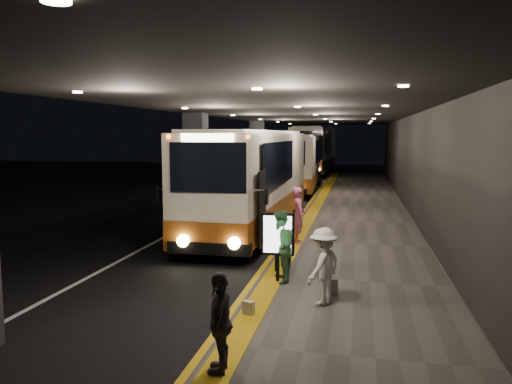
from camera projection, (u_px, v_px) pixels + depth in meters
The scene contains 19 objects.
ground at pixel (202, 248), 15.76m from camera, with size 90.00×90.00×0.00m, color black.
lane_line_white at pixel (198, 220), 20.99m from camera, with size 0.12×50.00×0.01m, color silver.
kerb_stripe_yellow at pixel (296, 223), 20.16m from camera, with size 0.18×50.00×0.01m, color gold.
sidewalk at pixel (356, 223), 19.66m from camera, with size 4.50×50.00×0.15m, color #514C44.
tactile_strip at pixel (308, 220), 20.04m from camera, with size 0.50×50.00×0.01m, color gold.
terminal_wall at pixel (418, 150), 18.87m from camera, with size 0.10×50.00×6.00m, color black.
support_columns at pixel (196, 169), 19.70m from camera, with size 0.80×24.80×4.40m.
canopy at pixel (300, 108), 19.59m from camera, with size 9.00×50.00×0.40m, color black.
coach_main at pixel (253, 183), 18.77m from camera, with size 2.62×11.64×3.61m.
coach_second at pixel (299, 164), 32.09m from camera, with size 2.75×11.06×3.45m.
coach_third at pixel (315, 152), 45.50m from camera, with size 3.14×13.13×4.10m.
passenger_boarding at pixel (298, 215), 15.71m from camera, with size 0.65×0.43×1.79m, color #CE6085.
passenger_waiting_green at pixel (280, 247), 11.53m from camera, with size 0.82×0.51×1.69m, color #396740.
passenger_waiting_white at pixel (323, 266), 10.08m from camera, with size 1.01×0.47×1.57m, color silver.
passenger_waiting_grey at pixel (221, 322), 7.16m from camera, with size 0.87×0.45×1.49m, color #444448.
bag_polka at pixel (331, 287), 10.73m from camera, with size 0.27×0.12×0.33m, color black.
bag_plain at pixel (248, 308), 9.51m from camera, with size 0.21×0.13×0.27m, color #BAB8AE.
info_sign at pixel (278, 236), 11.54m from camera, with size 0.77×0.15×1.63m.
stanchion_post at pixel (276, 249), 12.45m from camera, with size 0.05×0.05×1.18m, color black.
Camera 1 is at (4.80, -14.79, 3.58)m, focal length 35.00 mm.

